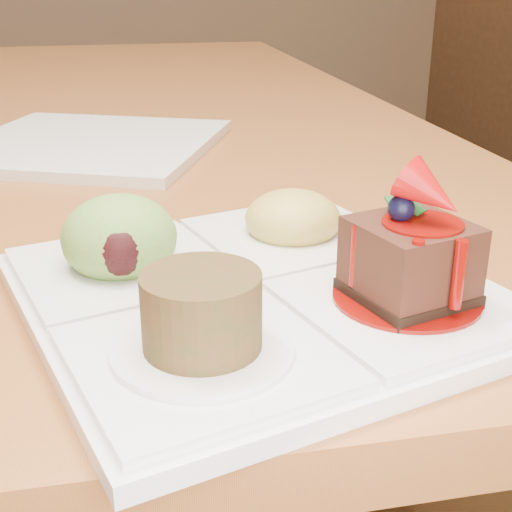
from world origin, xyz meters
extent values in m
plane|color=#543118|center=(0.00, 0.00, 0.00)|extent=(6.00, 6.00, 0.00)
cube|color=#9C5528|center=(0.00, 0.00, 0.73)|extent=(1.00, 1.80, 0.04)
cylinder|color=#9C5528|center=(0.44, 0.84, 0.35)|extent=(0.06, 0.06, 0.71)
cube|color=black|center=(0.70, 0.24, 0.50)|extent=(0.55, 0.55, 0.04)
cube|color=black|center=(0.91, 0.28, 0.77)|extent=(0.14, 0.46, 0.55)
cylinder|color=black|center=(0.55, 0.00, 0.24)|extent=(0.04, 0.04, 0.47)
cylinder|color=black|center=(0.86, 0.47, 0.24)|extent=(0.04, 0.04, 0.47)
cylinder|color=black|center=(0.47, 0.39, 0.24)|extent=(0.04, 0.04, 0.47)
cube|color=silver|center=(0.15, -0.75, 0.76)|extent=(0.34, 0.34, 0.01)
cube|color=silver|center=(0.23, -0.80, 0.77)|extent=(0.16, 0.16, 0.01)
cube|color=silver|center=(0.10, -0.83, 0.77)|extent=(0.16, 0.16, 0.01)
cube|color=silver|center=(0.07, -0.70, 0.77)|extent=(0.16, 0.16, 0.01)
cube|color=silver|center=(0.19, -0.67, 0.77)|extent=(0.16, 0.16, 0.01)
cylinder|color=#660603|center=(0.23, -0.80, 0.77)|extent=(0.09, 0.09, 0.00)
cube|color=black|center=(0.23, -0.80, 0.77)|extent=(0.08, 0.08, 0.01)
cube|color=#36140E|center=(0.23, -0.80, 0.80)|extent=(0.08, 0.08, 0.04)
cylinder|color=#660603|center=(0.23, -0.80, 0.82)|extent=(0.05, 0.05, 0.00)
sphere|color=black|center=(0.23, -0.79, 0.82)|extent=(0.02, 0.02, 0.02)
cone|color=#A60B0A|center=(0.24, -0.80, 0.84)|extent=(0.05, 0.05, 0.04)
cube|color=#134E19|center=(0.24, -0.78, 0.82)|extent=(0.02, 0.02, 0.01)
cube|color=#134E19|center=(0.23, -0.78, 0.82)|extent=(0.01, 0.02, 0.01)
cylinder|color=#660603|center=(0.22, -0.83, 0.80)|extent=(0.01, 0.01, 0.04)
cylinder|color=#660603|center=(0.25, -0.83, 0.80)|extent=(0.01, 0.01, 0.04)
cylinder|color=#660603|center=(0.20, -0.79, 0.80)|extent=(0.01, 0.01, 0.04)
cylinder|color=silver|center=(0.10, -0.83, 0.77)|extent=(0.10, 0.10, 0.00)
cylinder|color=#502717|center=(0.10, -0.83, 0.79)|extent=(0.06, 0.06, 0.04)
cylinder|color=#4C3210|center=(0.10, -0.83, 0.81)|extent=(0.05, 0.05, 0.00)
ellipsoid|color=olive|center=(0.07, -0.70, 0.79)|extent=(0.08, 0.08, 0.06)
ellipsoid|color=black|center=(0.07, -0.73, 0.79)|extent=(0.04, 0.03, 0.03)
ellipsoid|color=gold|center=(0.19, -0.67, 0.78)|extent=(0.07, 0.07, 0.04)
cube|color=#D4620F|center=(0.21, -0.66, 0.78)|extent=(0.02, 0.02, 0.01)
cube|color=#406D17|center=(0.20, -0.65, 0.78)|extent=(0.02, 0.02, 0.02)
cube|color=#D4620F|center=(0.19, -0.65, 0.78)|extent=(0.02, 0.02, 0.02)
cube|color=#406D17|center=(0.18, -0.66, 0.78)|extent=(0.02, 0.02, 0.01)
cube|color=#D4620F|center=(0.18, -0.67, 0.78)|extent=(0.02, 0.02, 0.02)
cube|color=#406D17|center=(0.19, -0.68, 0.78)|extent=(0.02, 0.02, 0.02)
cube|color=#D4620F|center=(0.20, -0.68, 0.78)|extent=(0.02, 0.02, 0.02)
cube|color=#406D17|center=(0.21, -0.68, 0.78)|extent=(0.02, 0.02, 0.02)
cube|color=silver|center=(0.04, -0.30, 0.76)|extent=(0.37, 0.37, 0.01)
camera|label=1|loc=(0.07, -1.15, 0.95)|focal=50.00mm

